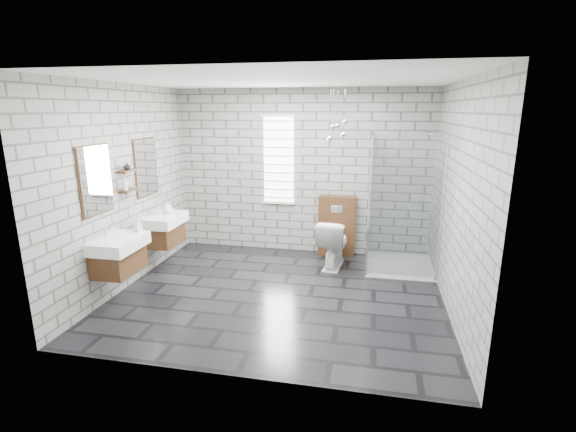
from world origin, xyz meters
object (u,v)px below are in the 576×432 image
(vanity_left, at_px, (116,245))
(vanity_right, at_px, (162,221))
(cistern_panel, at_px, (337,226))
(shower_enclosure, at_px, (394,238))
(toilet, at_px, (333,243))

(vanity_left, relative_size, vanity_right, 1.00)
(vanity_left, height_order, cistern_panel, vanity_left)
(vanity_left, bearing_deg, shower_enclosure, 27.94)
(shower_enclosure, bearing_deg, vanity_left, -152.06)
(shower_enclosure, bearing_deg, vanity_right, -169.13)
(vanity_left, bearing_deg, toilet, 35.25)
(vanity_right, bearing_deg, vanity_left, -90.00)
(cistern_panel, bearing_deg, toilet, -90.00)
(vanity_left, xyz_separation_m, cistern_panel, (2.51, 2.32, -0.26))
(cistern_panel, bearing_deg, shower_enclosure, -29.82)
(vanity_right, distance_m, cistern_panel, 2.78)
(cistern_panel, height_order, shower_enclosure, shower_enclosure)
(vanity_left, xyz_separation_m, vanity_right, (0.00, 1.15, 0.00))
(vanity_left, distance_m, shower_enclosure, 3.87)
(shower_enclosure, distance_m, toilet, 0.91)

